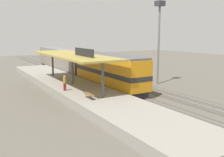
# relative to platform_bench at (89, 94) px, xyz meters

# --- Properties ---
(ground_plane) EXTENTS (120.00, 120.00, 0.00)m
(ground_plane) POSITION_rel_platform_bench_xyz_m (8.00, 7.68, -1.34)
(ground_plane) COLOR #5B564C
(track_near) EXTENTS (3.20, 110.00, 0.16)m
(track_near) POSITION_rel_platform_bench_xyz_m (6.00, 7.68, -1.31)
(track_near) COLOR #4E4941
(track_near) RESTS_ON ground
(track_far) EXTENTS (3.20, 110.00, 0.16)m
(track_far) POSITION_rel_platform_bench_xyz_m (10.60, 7.68, -1.31)
(track_far) COLOR #4E4941
(track_far) RESTS_ON ground
(platform) EXTENTS (6.00, 44.00, 0.90)m
(platform) POSITION_rel_platform_bench_xyz_m (1.40, 7.68, -0.89)
(platform) COLOR gray
(platform) RESTS_ON ground
(station_canopy) EXTENTS (5.20, 18.00, 4.70)m
(station_canopy) POSITION_rel_platform_bench_xyz_m (1.40, 7.59, 3.19)
(station_canopy) COLOR #47474C
(station_canopy) RESTS_ON platform
(platform_bench) EXTENTS (0.44, 1.70, 0.50)m
(platform_bench) POSITION_rel_platform_bench_xyz_m (0.00, 0.00, 0.00)
(platform_bench) COLOR #333338
(platform_bench) RESTS_ON platform
(locomotive) EXTENTS (2.93, 14.43, 4.44)m
(locomotive) POSITION_rel_platform_bench_xyz_m (6.00, 6.51, 1.07)
(locomotive) COLOR #28282D
(locomotive) RESTS_ON track_near
(passenger_carriage_single) EXTENTS (2.90, 20.00, 4.24)m
(passenger_carriage_single) POSITION_rel_platform_bench_xyz_m (6.00, 24.51, 0.97)
(passenger_carriage_single) COLOR #28282D
(passenger_carriage_single) RESTS_ON track_near
(freight_car) EXTENTS (2.80, 12.00, 3.54)m
(freight_car) POSITION_rel_platform_bench_xyz_m (10.60, 17.64, 0.63)
(freight_car) COLOR #28282D
(freight_car) RESTS_ON track_far
(light_mast) EXTENTS (1.10, 1.10, 11.70)m
(light_mast) POSITION_rel_platform_bench_xyz_m (13.80, 5.78, 7.05)
(light_mast) COLOR slate
(light_mast) RESTS_ON ground
(person_waiting) EXTENTS (0.34, 0.34, 1.71)m
(person_waiting) POSITION_rel_platform_bench_xyz_m (-0.76, 4.65, 0.51)
(person_waiting) COLOR maroon
(person_waiting) RESTS_ON platform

